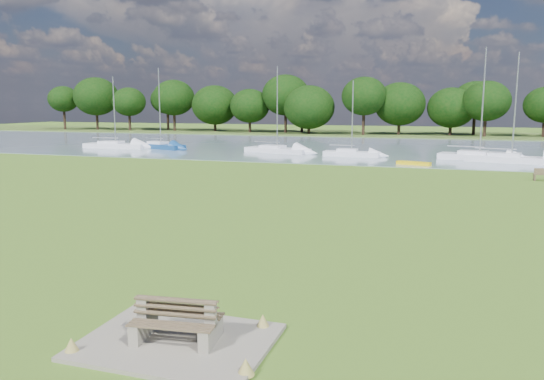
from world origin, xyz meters
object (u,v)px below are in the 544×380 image
(sailboat_2, at_px, (160,144))
(kayak, at_px, (414,163))
(sailboat_9, at_px, (479,155))
(sailboat_7, at_px, (276,148))
(bench_pair, at_px, (177,322))
(sailboat_1, at_px, (115,144))
(sailboat_6, at_px, (511,157))
(sailboat_0, at_px, (351,152))

(sailboat_2, bearing_deg, kayak, 3.39)
(sailboat_9, bearing_deg, sailboat_7, -171.20)
(bench_pair, bearing_deg, sailboat_7, 98.16)
(kayak, relative_size, sailboat_9, 0.28)
(sailboat_1, bearing_deg, sailboat_7, -2.02)
(bench_pair, height_order, sailboat_1, sailboat_1)
(sailboat_6, bearing_deg, sailboat_2, -173.37)
(bench_pair, relative_size, sailboat_9, 0.19)
(sailboat_6, bearing_deg, sailboat_9, 168.96)
(sailboat_9, bearing_deg, bench_pair, -87.48)
(kayak, bearing_deg, sailboat_9, 63.96)
(sailboat_6, xyz_separation_m, sailboat_9, (-2.70, 1.12, 0.03))
(sailboat_7, relative_size, sailboat_9, 0.89)
(sailboat_1, bearing_deg, sailboat_6, -6.20)
(sailboat_0, height_order, sailboat_9, sailboat_9)
(bench_pair, distance_m, sailboat_0, 44.21)
(kayak, height_order, sailboat_9, sailboat_9)
(sailboat_2, xyz_separation_m, sailboat_9, (35.64, -2.16, 0.01))
(sailboat_1, distance_m, sailboat_6, 44.27)
(kayak, relative_size, sailboat_6, 0.30)
(bench_pair, relative_size, sailboat_7, 0.22)
(sailboat_1, bearing_deg, bench_pair, -57.10)
(sailboat_6, relative_size, sailboat_9, 0.94)
(sailboat_1, xyz_separation_m, sailboat_9, (41.49, -1.45, 0.04))
(sailboat_1, bearing_deg, kayak, -14.84)
(sailboat_0, bearing_deg, bench_pair, -82.68)
(sailboat_7, height_order, sailboat_9, sailboat_9)
(sailboat_2, bearing_deg, sailboat_6, 13.99)
(sailboat_1, relative_size, sailboat_6, 0.86)
(bench_pair, xyz_separation_m, sailboat_1, (-32.85, 45.59, 0.02))
(kayak, xyz_separation_m, sailboat_6, (8.35, 5.03, 0.35))
(bench_pair, distance_m, sailboat_6, 44.50)
(kayak, height_order, sailboat_6, sailboat_6)
(sailboat_7, bearing_deg, sailboat_1, -163.48)
(bench_pair, relative_size, sailboat_0, 0.27)
(sailboat_7, bearing_deg, sailboat_2, -165.93)
(sailboat_2, bearing_deg, sailboat_9, 15.41)
(sailboat_0, distance_m, sailboat_1, 29.28)
(sailboat_0, bearing_deg, sailboat_9, 3.01)
(kayak, distance_m, sailboat_2, 31.12)
(sailboat_0, xyz_separation_m, sailboat_7, (-8.61, 1.83, -0.01))
(bench_pair, xyz_separation_m, sailboat_0, (-3.61, 44.07, -0.00))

